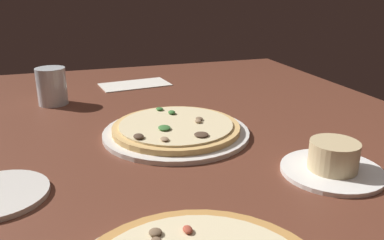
{
  "coord_description": "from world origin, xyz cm",
  "views": [
    {
      "loc": [
        76.98,
        -28.52,
        35.34
      ],
      "look_at": [
        -0.01,
        -3.61,
        7.0
      ],
      "focal_mm": 36.94,
      "sensor_mm": 36.0,
      "label": 1
    }
  ],
  "objects": [
    {
      "name": "dining_table",
      "position": [
        0.0,
        0.0,
        2.0
      ],
      "size": [
        150.0,
        110.0,
        4.0
      ],
      "primitive_type": "cube",
      "color": "brown",
      "rests_on": "ground"
    },
    {
      "name": "water_glass",
      "position": [
        -32.28,
        -32.67,
        8.28
      ],
      "size": [
        7.79,
        7.79,
        9.93
      ],
      "color": "silver",
      "rests_on": "dining_table"
    },
    {
      "name": "ramekin_on_saucer",
      "position": [
        25.77,
        13.56,
        6.11
      ],
      "size": [
        17.55,
        17.55,
        5.79
      ],
      "color": "white",
      "rests_on": "dining_table"
    },
    {
      "name": "pizza_main",
      "position": [
        0.01,
        -7.23,
        5.2
      ],
      "size": [
        31.55,
        31.55,
        3.39
      ],
      "color": "silver",
      "rests_on": "dining_table"
    },
    {
      "name": "paper_menu",
      "position": [
        -46.28,
        -7.96,
        4.15
      ],
      "size": [
        14.4,
        22.78,
        0.3
      ],
      "primitive_type": "cube",
      "rotation": [
        0.0,
        0.0,
        0.12
      ],
      "color": "silver",
      "rests_on": "dining_table"
    }
  ]
}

